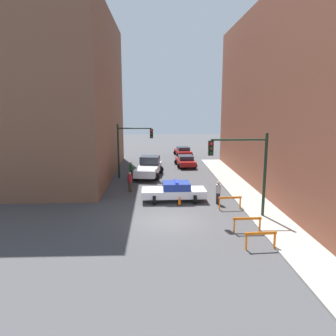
{
  "coord_description": "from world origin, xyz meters",
  "views": [
    {
      "loc": [
        -0.88,
        -19.01,
        6.98
      ],
      "look_at": [
        0.14,
        6.23,
        2.11
      ],
      "focal_mm": 35.0,
      "sensor_mm": 36.0,
      "label": 1
    }
  ],
  "objects": [
    {
      "name": "barrier_mid",
      "position": [
        4.19,
        -2.03,
        0.62
      ],
      "size": [
        1.6,
        0.18,
        0.9
      ],
      "rotation": [
        0.0,
        0.0,
        0.02
      ],
      "color": "orange",
      "rests_on": "ground_plane"
    },
    {
      "name": "building_right",
      "position": [
        13.4,
        8.0,
        7.56
      ],
      "size": [
        12.0,
        28.0,
        15.12
      ],
      "color": "brown",
      "rests_on": "ground_plane"
    },
    {
      "name": "traffic_light_near",
      "position": [
        4.73,
        0.51,
        3.53
      ],
      "size": [
        3.64,
        0.35,
        5.2
      ],
      "color": "black",
      "rests_on": "sidewalk_right"
    },
    {
      "name": "building_corner_left",
      "position": [
        -12.0,
        14.0,
        7.84
      ],
      "size": [
        14.0,
        20.0,
        15.68
      ],
      "color": "brown",
      "rests_on": "ground_plane"
    },
    {
      "name": "sidewalk_right",
      "position": [
        6.2,
        0.0,
        0.06
      ],
      "size": [
        2.4,
        44.0,
        0.12
      ],
      "color": "#9E998E",
      "rests_on": "ground_plane"
    },
    {
      "name": "traffic_cone",
      "position": [
        0.84,
        3.3,
        0.32
      ],
      "size": [
        0.36,
        0.36,
        0.66
      ],
      "color": "black",
      "rests_on": "ground_plane"
    },
    {
      "name": "pedestrian_crossing",
      "position": [
        -2.93,
        7.02,
        0.86
      ],
      "size": [
        0.38,
        0.38,
        1.66
      ],
      "rotation": [
        0.0,
        0.0,
        3.09
      ],
      "color": "#382D23",
      "rests_on": "ground_plane"
    },
    {
      "name": "ground_plane",
      "position": [
        0.0,
        0.0,
        0.0
      ],
      "size": [
        120.0,
        120.0,
        0.0
      ],
      "primitive_type": "plane",
      "color": "#424244"
    },
    {
      "name": "barrier_back",
      "position": [
        4.17,
        2.12,
        0.62
      ],
      "size": [
        1.6,
        0.26,
        0.9
      ],
      "rotation": [
        0.0,
        0.0,
        0.07
      ],
      "color": "orange",
      "rests_on": "ground_plane"
    },
    {
      "name": "barrier_front",
      "position": [
        4.26,
        -4.15,
        0.62
      ],
      "size": [
        1.6,
        0.25,
        0.9
      ],
      "rotation": [
        0.0,
        0.0,
        0.06
      ],
      "color": "orange",
      "rests_on": "ground_plane"
    },
    {
      "name": "pedestrian_corner",
      "position": [
        -3.16,
        11.64,
        0.86
      ],
      "size": [
        0.47,
        0.47,
        1.66
      ],
      "rotation": [
        0.0,
        0.0,
        4.32
      ],
      "color": "black",
      "rests_on": "ground_plane"
    },
    {
      "name": "white_truck",
      "position": [
        -1.51,
        12.9,
        0.91
      ],
      "size": [
        3.11,
        5.62,
        1.9
      ],
      "rotation": [
        0.0,
        0.0,
        -0.14
      ],
      "color": "silver",
      "rests_on": "ground_plane"
    },
    {
      "name": "pedestrian_sidewalk",
      "position": [
        3.6,
        3.4,
        0.86
      ],
      "size": [
        0.51,
        0.51,
        1.66
      ],
      "rotation": [
        0.0,
        0.0,
        5.52
      ],
      "color": "black",
      "rests_on": "ground_plane"
    },
    {
      "name": "police_car",
      "position": [
        0.52,
        4.35,
        0.72
      ],
      "size": [
        4.74,
        2.43,
        1.52
      ],
      "rotation": [
        0.0,
        0.0,
        1.59
      ],
      "color": "white",
      "rests_on": "ground_plane"
    },
    {
      "name": "traffic_light_far",
      "position": [
        -3.3,
        12.38,
        3.4
      ],
      "size": [
        3.44,
        0.35,
        5.2
      ],
      "color": "black",
      "rests_on": "ground_plane"
    },
    {
      "name": "parked_car_near",
      "position": [
        2.62,
        17.96,
        0.67
      ],
      "size": [
        2.45,
        4.4,
        1.31
      ],
      "rotation": [
        0.0,
        0.0,
        0.06
      ],
      "color": "maroon",
      "rests_on": "ground_plane"
    },
    {
      "name": "parked_car_mid",
      "position": [
        3.01,
        25.82,
        0.67
      ],
      "size": [
        2.53,
        4.45,
        1.31
      ],
      "rotation": [
        0.0,
        0.0,
        0.09
      ],
      "color": "maroon",
      "rests_on": "ground_plane"
    }
  ]
}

